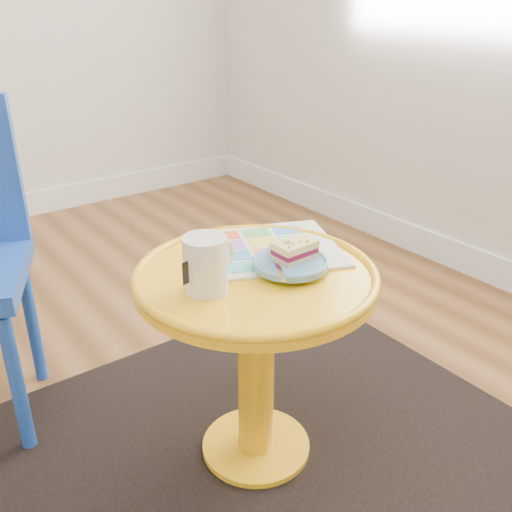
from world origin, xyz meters
TOP-DOWN VIEW (x-y plane):
  - rug at (0.73, -0.00)m, footprint 1.30×1.11m
  - side_table at (0.73, -0.00)m, footprint 0.52×0.52m
  - newspaper at (0.82, 0.08)m, footprint 0.41×0.38m
  - mug at (0.60, -0.01)m, footprint 0.12×0.09m
  - plate at (0.79, -0.04)m, footprint 0.16×0.16m
  - cake_slice at (0.81, -0.04)m, footprint 0.09×0.06m
  - fork at (0.76, -0.04)m, footprint 0.08×0.13m

SIDE VIEW (x-z plane):
  - rug at x=0.73m, z-range 0.00..0.01m
  - side_table at x=0.73m, z-range 0.11..0.60m
  - newspaper at x=0.82m, z-range 0.49..0.50m
  - plate at x=0.79m, z-range 0.50..0.52m
  - fork at x=0.76m, z-range 0.52..0.52m
  - cake_slice at x=0.81m, z-range 0.52..0.55m
  - mug at x=0.60m, z-range 0.50..0.61m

